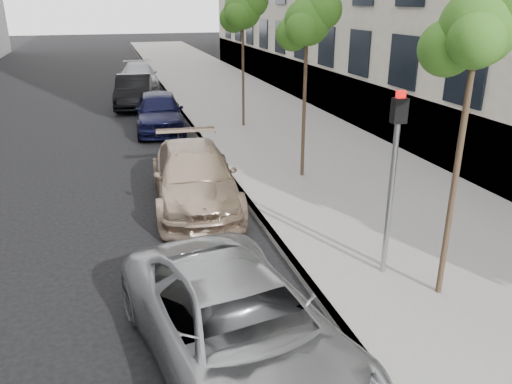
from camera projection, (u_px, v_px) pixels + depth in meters
name	position (u px, v px, depth m)	size (l,w,h in m)	color
sidewalk	(219.00, 89.00, 29.16)	(6.40, 72.00, 0.14)	gray
curb	(165.00, 91.00, 28.33)	(0.15, 72.00, 0.14)	#9E9B93
tree_near	(480.00, 29.00, 7.15)	(1.52, 1.32, 5.13)	#38281C
tree_mid	(308.00, 22.00, 13.02)	(1.60, 1.40, 5.01)	#38281C
tree_far	(243.00, 10.00, 18.77)	(1.74, 1.54, 5.27)	#38281C
signal_pole	(394.00, 165.00, 8.61)	(0.25, 0.20, 3.37)	#939699
minivan	(239.00, 328.00, 6.81)	(2.33, 5.06, 1.41)	#9FA1A3
suv	(194.00, 176.00, 12.62)	(2.04, 5.01, 1.45)	tan
sedan_blue	(159.00, 111.00, 19.78)	(1.84, 4.57, 1.56)	black
sedan_black	(134.00, 91.00, 24.27)	(1.62, 4.63, 1.53)	black
sedan_rear	(139.00, 76.00, 29.32)	(2.06, 5.07, 1.47)	#A5A7AD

